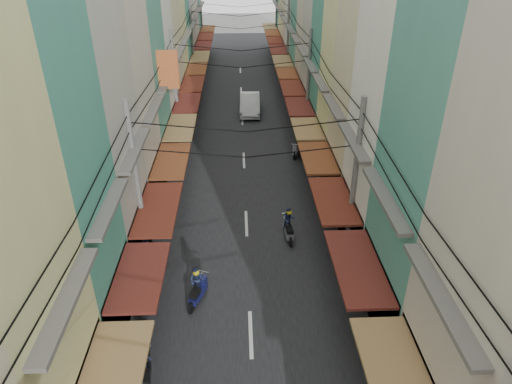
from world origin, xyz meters
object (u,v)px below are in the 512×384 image
object	(u,v)px
bicycle	(366,254)
traffic_sign	(426,360)
white_car	(250,113)
market_umbrella	(423,279)

from	to	relation	value
bicycle	traffic_sign	distance (m)	8.35
white_car	market_umbrella	size ratio (longest dim) A/B	2.68
white_car	market_umbrella	bearing A→B (deg)	-74.48
white_car	bicycle	xyz separation A→B (m)	(5.25, -20.74, 0.00)
white_car	bicycle	distance (m)	21.39
white_car	bicycle	world-z (taller)	white_car
market_umbrella	traffic_sign	distance (m)	4.22
white_car	market_umbrella	world-z (taller)	market_umbrella
bicycle	traffic_sign	bearing A→B (deg)	156.96
bicycle	traffic_sign	size ratio (longest dim) A/B	0.66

